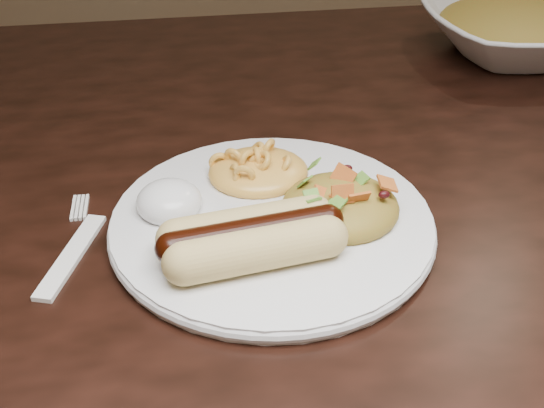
{
  "coord_description": "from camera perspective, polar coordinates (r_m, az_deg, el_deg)",
  "views": [
    {
      "loc": [
        -0.12,
        -0.5,
        1.05
      ],
      "look_at": [
        -0.06,
        -0.09,
        0.77
      ],
      "focal_mm": 42.0,
      "sensor_mm": 36.0,
      "label": 1
    }
  ],
  "objects": [
    {
      "name": "table",
      "position": [
        0.65,
        3.78,
        -3.51
      ],
      "size": [
        1.6,
        0.9,
        0.75
      ],
      "color": "black",
      "rests_on": "floor"
    },
    {
      "name": "plate",
      "position": [
        0.51,
        -0.0,
        -1.55
      ],
      "size": [
        0.27,
        0.27,
        0.01
      ],
      "primitive_type": "cylinder",
      "rotation": [
        0.0,
        0.0,
        -0.06
      ],
      "color": "silver",
      "rests_on": "table"
    },
    {
      "name": "hotdog",
      "position": [
        0.45,
        -1.79,
        -2.98
      ],
      "size": [
        0.12,
        0.08,
        0.03
      ],
      "rotation": [
        0.0,
        0.0,
        0.14
      ],
      "color": "#CFBD77",
      "rests_on": "plate"
    },
    {
      "name": "mac_and_cheese",
      "position": [
        0.54,
        -1.25,
        4.05
      ],
      "size": [
        0.09,
        0.09,
        0.03
      ],
      "primitive_type": "ellipsoid",
      "rotation": [
        0.0,
        0.0,
        0.08
      ],
      "color": "#EF9647",
      "rests_on": "plate"
    },
    {
      "name": "sour_cream",
      "position": [
        0.51,
        -9.28,
        0.95
      ],
      "size": [
        0.07,
        0.07,
        0.03
      ],
      "primitive_type": "ellipsoid",
      "rotation": [
        0.0,
        0.0,
        0.42
      ],
      "color": "white",
      "rests_on": "plate"
    },
    {
      "name": "taco_salad",
      "position": [
        0.5,
        6.19,
        0.65
      ],
      "size": [
        0.09,
        0.09,
        0.04
      ],
      "rotation": [
        0.0,
        0.0,
        -0.05
      ],
      "color": "#AC3D16",
      "rests_on": "plate"
    },
    {
      "name": "fork",
      "position": [
        0.5,
        -17.52,
        -4.41
      ],
      "size": [
        0.06,
        0.14,
        0.0
      ],
      "primitive_type": "cube",
      "rotation": [
        0.0,
        0.0,
        -0.32
      ],
      "color": "white",
      "rests_on": "table"
    },
    {
      "name": "serving_bowl",
      "position": [
        0.89,
        21.25,
        14.11
      ],
      "size": [
        0.24,
        0.24,
        0.06
      ],
      "primitive_type": "imported",
      "rotation": [
        0.0,
        0.0,
        0.01
      ],
      "color": "white",
      "rests_on": "table"
    },
    {
      "name": "bowl_filling",
      "position": [
        0.88,
        21.55,
        15.4
      ],
      "size": [
        0.23,
        0.23,
        0.05
      ],
      "primitive_type": "ellipsoid",
      "rotation": [
        0.0,
        0.0,
        -0.16
      ],
      "color": "#AC3D16",
      "rests_on": "serving_bowl"
    }
  ]
}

